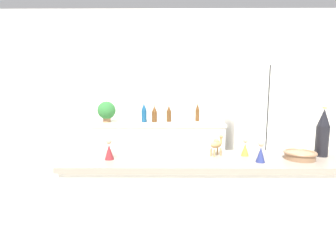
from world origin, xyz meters
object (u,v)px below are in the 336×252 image
Objects in this scene: refrigerator at (258,126)px; paper_towel_roll at (125,113)px; back_bottle_0 at (144,113)px; fruit_bowl at (300,155)px; camel_figurine at (217,144)px; wise_man_figurine_blue at (245,148)px; back_bottle_2 at (197,112)px; wine_bottle at (323,133)px; potted_plant at (107,111)px; wise_man_figurine_purple at (261,153)px; back_bottle_1 at (154,114)px; back_bottle_3 at (169,114)px; wise_man_figurine_crimson at (109,150)px.

paper_towel_roll is (-1.91, 0.04, 0.18)m from refrigerator.
back_bottle_0 reaches higher than fruit_bowl.
camel_figurine is at bearing 170.78° from fruit_bowl.
camel_figurine is 0.20m from wise_man_figurine_blue.
wine_bottle reaches higher than back_bottle_2.
wise_man_figurine_purple is at bearing -55.33° from potted_plant.
back_bottle_0 is 1.03× the size of back_bottle_2.
potted_plant is at bearing -176.85° from paper_towel_roll.
wise_man_figurine_blue is at bearing -54.27° from potted_plant.
paper_towel_roll is 0.95× the size of back_bottle_2.
back_bottle_1 is 2.34m from fruit_bowl.
potted_plant is at bearing 179.40° from refrigerator.
wise_man_figurine_purple is at bearing -32.34° from camel_figurine.
back_bottle_2 is at bearing 6.57° from back_bottle_3.
back_bottle_3 is at bearing 5.09° from paper_towel_roll.
wine_bottle reaches higher than wise_man_figurine_crimson.
wine_bottle reaches higher than paper_towel_roll.
paper_towel_roll is 0.92× the size of back_bottle_0.
back_bottle_3 is 1.75× the size of wise_man_figurine_crimson.
wise_man_figurine_purple is at bearing -165.78° from fruit_bowl.
fruit_bowl is at bearing 0.69° from wise_man_figurine_crimson.
wise_man_figurine_blue is at bearing -59.68° from paper_towel_roll.
wine_bottle is (1.26, -2.00, 0.07)m from back_bottle_1.
wise_man_figurine_blue is (-0.75, -1.96, 0.13)m from refrigerator.
back_bottle_2 reaches higher than camel_figurine.
back_bottle_1 is at bearing -165.77° from back_bottle_3.
wine_bottle reaches higher than back_bottle_3.
refrigerator is at bearing 51.20° from wise_man_figurine_crimson.
back_bottle_1 is at bearing 0.81° from back_bottle_0.
wise_man_figurine_purple is (-0.69, -2.11, 0.14)m from refrigerator.
back_bottle_2 is 2.10m from camel_figurine.
back_bottle_3 is (0.89, 0.07, -0.05)m from potted_plant.
paper_towel_roll is 2.61m from wine_bottle.
camel_figurine is at bearing 147.66° from wise_man_figurine_purple.
potted_plant is at bearing 103.94° from wise_man_figurine_crimson.
back_bottle_0 is at bearing 178.65° from refrigerator.
back_bottle_3 is (-0.42, -0.05, -0.01)m from back_bottle_2.
wise_man_figurine_crimson reaches higher than fruit_bowl.
wine_bottle reaches higher than wise_man_figurine_purple.
back_bottle_3 is (-1.28, 0.09, 0.16)m from refrigerator.
back_bottle_1 is at bearing 117.27° from fruit_bowl.
back_bottle_0 reaches higher than back_bottle_3.
back_bottle_0 is at bearing 113.65° from wise_man_figurine_purple.
refrigerator is 5.77× the size of potted_plant.
fruit_bowl is (1.76, -2.06, -0.10)m from potted_plant.
back_bottle_2 is 2.24× the size of wise_man_figurine_blue.
wise_man_figurine_crimson is at bearing -179.31° from fruit_bowl.
back_bottle_1 reaches higher than wise_man_figurine_crimson.
fruit_bowl is (-0.18, -0.08, -0.13)m from wine_bottle.
back_bottle_2 is at bearing 94.15° from wise_man_figurine_purple.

